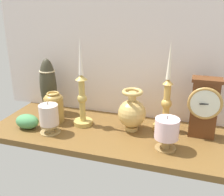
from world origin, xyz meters
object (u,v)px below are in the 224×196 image
mantel_clock (204,107)px  candlestick_tall_left (166,106)px  tall_ceramic_vase (48,86)px  brass_vase_bulbous (132,112)px  candlestick_tall_center (82,98)px  pillar_candle_front (167,131)px  pillar_candle_near_clock (49,118)px  brass_vase_jar (54,107)px

mantel_clock → candlestick_tall_left: bearing=176.4°
tall_ceramic_vase → brass_vase_bulbous: bearing=-9.0°
candlestick_tall_center → brass_vase_bulbous: size_ratio=2.15×
candlestick_tall_center → pillar_candle_front: candlestick_tall_center is taller
pillar_candle_near_clock → candlestick_tall_center: bearing=47.7°
brass_vase_jar → tall_ceramic_vase: size_ratio=0.52×
candlestick_tall_left → pillar_candle_near_clock: candlestick_tall_left is taller
mantel_clock → tall_ceramic_vase: 66.33cm
candlestick_tall_center → candlestick_tall_left: bearing=8.9°
brass_vase_bulbous → pillar_candle_near_clock: bearing=-158.6°
brass_vase_jar → candlestick_tall_center: bearing=4.8°
candlestick_tall_left → pillar_candle_near_clock: 45.29cm
brass_vase_bulbous → brass_vase_jar: size_ratio=1.28×
candlestick_tall_left → candlestick_tall_center: 33.35cm
candlestick_tall_left → pillar_candle_front: bearing=-81.6°
brass_vase_jar → pillar_candle_front: bearing=-9.4°
brass_vase_jar → mantel_clock: bearing=5.2°
candlestick_tall_center → brass_vase_jar: 13.41cm
brass_vase_bulbous → pillar_candle_front: (14.68, -10.20, -0.92)cm
candlestick_tall_left → tall_ceramic_vase: 52.66cm
brass_vase_bulbous → pillar_candle_near_clock: brass_vase_bulbous is taller
mantel_clock → candlestick_tall_center: (-46.61, -4.31, -0.33)cm
candlestick_tall_left → brass_vase_bulbous: (-12.60, -3.91, -2.58)cm
mantel_clock → brass_vase_jar: bearing=-174.8°
brass_vase_bulbous → pillar_candle_front: 17.90cm
pillar_candle_front → tall_ceramic_vase: bearing=163.2°
candlestick_tall_center → tall_ceramic_vase: candlestick_tall_center is taller
mantel_clock → candlestick_tall_center: candlestick_tall_center is taller
mantel_clock → pillar_candle_near_clock: mantel_clock is taller
candlestick_tall_left → brass_vase_jar: bearing=-172.2°
candlestick_tall_left → pillar_candle_front: (2.08, -14.11, -3.50)cm
candlestick_tall_center → brass_vase_jar: (-12.48, -1.06, -4.77)cm
brass_vase_jar → pillar_candle_near_clock: 9.83cm
candlestick_tall_center → tall_ceramic_vase: 21.08cm
pillar_candle_near_clock → tall_ceramic_vase: (-10.20, 17.99, 6.32)cm
brass_vase_jar → pillar_candle_near_clock: (3.05, -9.33, -0.54)cm
brass_vase_jar → tall_ceramic_vase: tall_ceramic_vase is taller
brass_vase_bulbous → pillar_candle_near_clock: 31.98cm
pillar_candle_front → pillar_candle_near_clock: bearing=-178.1°
brass_vase_jar → pillar_candle_front: brass_vase_jar is taller
mantel_clock → brass_vase_bulbous: bearing=-173.4°
candlestick_tall_center → brass_vase_jar: candlestick_tall_center is taller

